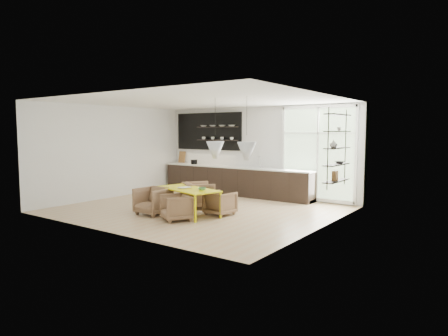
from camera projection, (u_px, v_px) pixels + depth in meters
room at (239, 154)px, 11.19m from camera, size 7.02×6.01×2.91m
kitchen_run at (233, 177)px, 13.30m from camera, size 5.54×0.69×2.75m
right_shelving at (337, 150)px, 9.62m from camera, size 0.26×1.22×1.90m
dining_table at (188, 190)px, 10.06m from camera, size 1.98×1.29×0.67m
armchair_back_left at (198, 195)px, 10.97m from camera, size 1.08×1.09×0.72m
armchair_back_right at (220, 203)px, 10.06m from camera, size 0.71×0.73×0.60m
armchair_front_left at (153, 201)px, 10.09m from camera, size 0.74×0.76×0.69m
armchair_front_right at (177, 207)px, 9.42m from camera, size 0.92×0.92×0.62m
wire_stool at (150, 200)px, 10.74m from camera, size 0.32×0.32×0.40m
table_book at (182, 187)px, 10.19m from camera, size 0.31×0.36×0.03m
table_bowl at (202, 189)px, 9.78m from camera, size 0.25×0.25×0.06m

